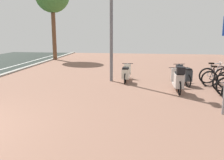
{
  "coord_description": "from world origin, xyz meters",
  "views": [
    {
      "loc": [
        4.78,
        -4.48,
        2.29
      ],
      "look_at": [
        3.94,
        1.89,
        0.99
      ],
      "focal_mm": 39.59,
      "sensor_mm": 36.0,
      "label": 1
    }
  ],
  "objects_px": {
    "bicycle_rack_04": "(217,79)",
    "scooter_mid": "(126,73)",
    "bicycle_rack_05": "(215,75)",
    "scooter_far": "(178,80)",
    "lamp_post": "(111,1)",
    "scooter_near": "(184,75)"
  },
  "relations": [
    {
      "from": "scooter_far",
      "to": "scooter_mid",
      "type": "bearing_deg",
      "value": 141.86
    },
    {
      "from": "scooter_near",
      "to": "scooter_mid",
      "type": "xyz_separation_m",
      "value": [
        -2.51,
        0.29,
        -0.03
      ]
    },
    {
      "from": "bicycle_rack_05",
      "to": "scooter_mid",
      "type": "bearing_deg",
      "value": -177.16
    },
    {
      "from": "scooter_near",
      "to": "lamp_post",
      "type": "height_order",
      "value": "lamp_post"
    },
    {
      "from": "bicycle_rack_04",
      "to": "scooter_far",
      "type": "height_order",
      "value": "scooter_far"
    },
    {
      "from": "bicycle_rack_04",
      "to": "scooter_far",
      "type": "distance_m",
      "value": 2.02
    },
    {
      "from": "scooter_near",
      "to": "scooter_mid",
      "type": "height_order",
      "value": "scooter_near"
    },
    {
      "from": "bicycle_rack_04",
      "to": "bicycle_rack_05",
      "type": "height_order",
      "value": "bicycle_rack_05"
    },
    {
      "from": "bicycle_rack_04",
      "to": "scooter_mid",
      "type": "xyz_separation_m",
      "value": [
        -3.78,
        0.55,
        0.04
      ]
    },
    {
      "from": "bicycle_rack_04",
      "to": "lamp_post",
      "type": "xyz_separation_m",
      "value": [
        -4.45,
        0.61,
        3.19
      ]
    },
    {
      "from": "scooter_near",
      "to": "bicycle_rack_05",
      "type": "bearing_deg",
      "value": 19.6
    },
    {
      "from": "bicycle_rack_05",
      "to": "scooter_mid",
      "type": "distance_m",
      "value": 3.87
    },
    {
      "from": "scooter_near",
      "to": "lamp_post",
      "type": "xyz_separation_m",
      "value": [
        -3.18,
        0.36,
        3.12
      ]
    },
    {
      "from": "bicycle_rack_04",
      "to": "bicycle_rack_05",
      "type": "xyz_separation_m",
      "value": [
        0.09,
        0.74,
        0.01
      ]
    },
    {
      "from": "bicycle_rack_05",
      "to": "scooter_near",
      "type": "height_order",
      "value": "bicycle_rack_05"
    },
    {
      "from": "bicycle_rack_04",
      "to": "scooter_far",
      "type": "xyz_separation_m",
      "value": [
        -1.71,
        -1.08,
        0.14
      ]
    },
    {
      "from": "bicycle_rack_05",
      "to": "scooter_far",
      "type": "distance_m",
      "value": 2.56
    },
    {
      "from": "scooter_far",
      "to": "bicycle_rack_05",
      "type": "bearing_deg",
      "value": 45.46
    },
    {
      "from": "bicycle_rack_05",
      "to": "scooter_far",
      "type": "bearing_deg",
      "value": -134.54
    },
    {
      "from": "scooter_mid",
      "to": "lamp_post",
      "type": "bearing_deg",
      "value": 174.61
    },
    {
      "from": "scooter_near",
      "to": "scooter_far",
      "type": "distance_m",
      "value": 1.41
    },
    {
      "from": "bicycle_rack_04",
      "to": "lamp_post",
      "type": "bearing_deg",
      "value": 172.16
    }
  ]
}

